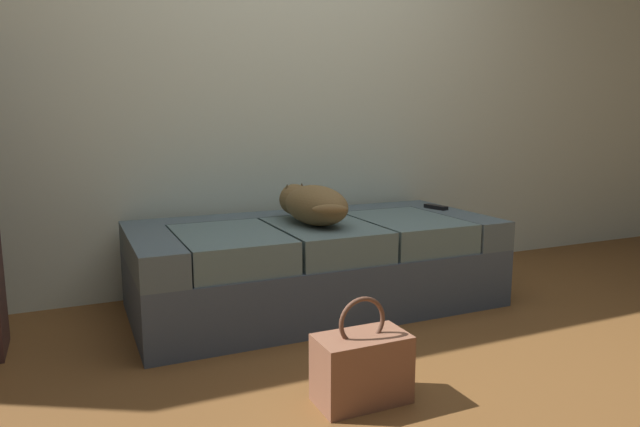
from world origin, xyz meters
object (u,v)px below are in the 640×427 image
dog_tan (312,204)px  handbag (362,367)px  couch (316,264)px  tv_remote (436,207)px

dog_tan → handbag: bearing=-103.3°
couch → handbag: size_ratio=4.90×
tv_remote → handbag: bearing=-148.3°
dog_tan → tv_remote: bearing=9.0°
couch → tv_remote: 0.84m
tv_remote → handbag: tv_remote is taller
handbag → dog_tan: bearing=76.7°
couch → tv_remote: (0.81, 0.09, 0.24)m
couch → dog_tan: size_ratio=3.20×
couch → handbag: 1.04m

